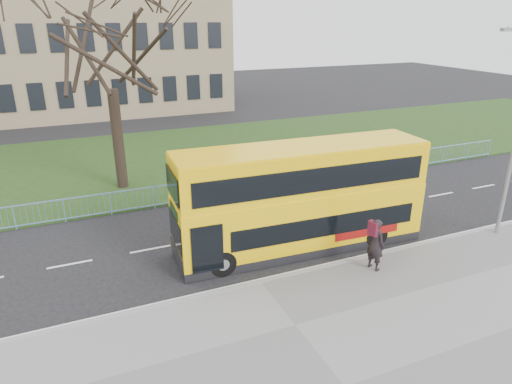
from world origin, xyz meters
TOP-DOWN VIEW (x-y plane):
  - ground at (0.00, 0.00)m, footprint 120.00×120.00m
  - kerb at (0.00, -1.55)m, footprint 80.00×0.20m
  - grass_verge at (0.00, 14.30)m, footprint 80.00×15.40m
  - guard_railing at (0.00, 6.60)m, footprint 40.00×0.12m
  - bare_tree at (-3.00, 10.00)m, footprint 8.63×8.63m
  - civic_building at (-5.00, 35.00)m, footprint 30.00×15.00m
  - yellow_bus at (2.55, 0.39)m, footprint 9.91×2.81m
  - pedestrian at (4.11, -2.35)m, footprint 0.63×0.80m

SIDE VIEW (x-z plane):
  - ground at x=0.00m, z-range 0.00..0.00m
  - grass_verge at x=0.00m, z-range 0.00..0.08m
  - kerb at x=0.00m, z-range 0.00..0.14m
  - guard_railing at x=0.00m, z-range 0.00..1.10m
  - pedestrian at x=4.11m, z-range 0.12..2.07m
  - yellow_bus at x=2.55m, z-range 0.15..4.26m
  - bare_tree at x=-3.00m, z-range 0.08..12.40m
  - civic_building at x=-5.00m, z-range 0.00..14.00m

